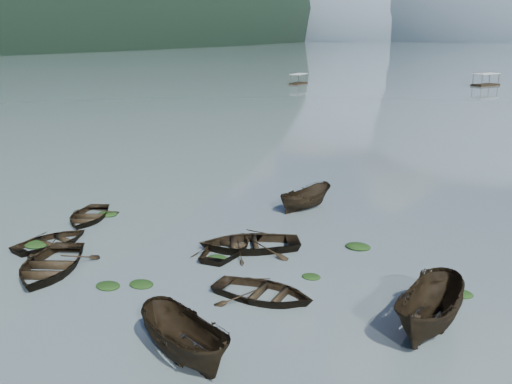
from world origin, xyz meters
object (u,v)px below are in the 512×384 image
at_px(rowboat_0, 50,272).
at_px(pontoon_centre, 485,86).
at_px(pontoon_left, 298,84).
at_px(rowboat_3, 228,252).

height_order(rowboat_0, pontoon_centre, pontoon_centre).
xyz_separation_m(pontoon_left, pontoon_centre, (34.35, 13.17, 0.00)).
bearing_deg(pontoon_centre, rowboat_0, -64.07).
height_order(pontoon_left, pontoon_centre, pontoon_centre).
height_order(rowboat_0, rowboat_3, rowboat_0).
xyz_separation_m(rowboat_3, pontoon_centre, (1.12, 99.93, 0.00)).
relative_size(pontoon_left, pontoon_centre, 0.85).
bearing_deg(rowboat_0, pontoon_centre, 62.02).
bearing_deg(rowboat_0, rowboat_3, 19.91).
relative_size(rowboat_0, rowboat_3, 1.26).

